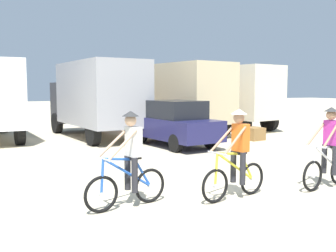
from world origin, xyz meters
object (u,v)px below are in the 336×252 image
(box_truck_cream_rv, at_px, (225,95))
(sedan_parked, at_px, (174,123))
(supply_crate, at_px, (253,134))
(cyclist_near_camera, at_px, (329,150))
(box_truck_grey_hauler, at_px, (96,96))
(box_truck_tan_camper, at_px, (175,95))
(cyclist_orange_shirt, at_px, (129,163))
(cyclist_cowboy_hat, at_px, (237,157))

(box_truck_cream_rv, height_order, sedan_parked, box_truck_cream_rv)
(sedan_parked, relative_size, supply_crate, 5.66)
(sedan_parked, xyz_separation_m, cyclist_near_camera, (0.57, -7.10, -0.04))
(box_truck_grey_hauler, distance_m, box_truck_tan_camper, 3.88)
(box_truck_tan_camper, bearing_deg, sedan_parked, -115.00)
(cyclist_near_camera, bearing_deg, supply_crate, 65.81)
(box_truck_cream_rv, relative_size, supply_crate, 9.05)
(supply_crate, bearing_deg, box_truck_grey_hauler, 149.76)
(box_truck_tan_camper, relative_size, cyclist_near_camera, 3.88)
(sedan_parked, bearing_deg, cyclist_orange_shirt, -120.82)
(sedan_parked, height_order, supply_crate, sedan_parked)
(box_truck_grey_hauler, relative_size, box_truck_cream_rv, 0.99)
(sedan_parked, height_order, cyclist_orange_shirt, cyclist_orange_shirt)
(supply_crate, bearing_deg, box_truck_tan_camper, 121.16)
(box_truck_grey_hauler, relative_size, sedan_parked, 1.58)
(box_truck_grey_hauler, distance_m, cyclist_orange_shirt, 10.58)
(box_truck_grey_hauler, relative_size, cyclist_near_camera, 3.85)
(box_truck_tan_camper, distance_m, box_truck_cream_rv, 3.65)
(cyclist_near_camera, height_order, supply_crate, cyclist_near_camera)
(cyclist_near_camera, bearing_deg, box_truck_tan_camper, 83.90)
(cyclist_orange_shirt, relative_size, cyclist_near_camera, 1.00)
(cyclist_near_camera, distance_m, supply_crate, 8.01)
(box_truck_cream_rv, bearing_deg, cyclist_cowboy_hat, -120.90)
(box_truck_cream_rv, bearing_deg, cyclist_near_camera, -111.43)
(sedan_parked, distance_m, cyclist_orange_shirt, 7.78)
(box_truck_cream_rv, height_order, cyclist_orange_shirt, box_truck_cream_rv)
(box_truck_cream_rv, relative_size, sedan_parked, 1.60)
(box_truck_grey_hauler, distance_m, cyclist_cowboy_hat, 10.74)
(cyclist_cowboy_hat, bearing_deg, box_truck_cream_rv, 59.10)
(supply_crate, bearing_deg, sedan_parked, -177.16)
(box_truck_grey_hauler, height_order, supply_crate, box_truck_grey_hauler)
(box_truck_tan_camper, xyz_separation_m, sedan_parked, (-1.72, -3.70, -0.99))
(cyclist_cowboy_hat, height_order, supply_crate, cyclist_cowboy_hat)
(box_truck_tan_camper, distance_m, sedan_parked, 4.20)
(box_truck_tan_camper, distance_m, cyclist_cowboy_hat, 11.31)
(box_truck_grey_hauler, bearing_deg, box_truck_cream_rv, 8.13)
(cyclist_cowboy_hat, bearing_deg, supply_crate, 51.81)
(cyclist_orange_shirt, bearing_deg, cyclist_cowboy_hat, -8.13)
(box_truck_grey_hauler, bearing_deg, cyclist_orange_shirt, -100.02)
(box_truck_grey_hauler, bearing_deg, cyclist_cowboy_hat, -88.14)
(cyclist_orange_shirt, height_order, cyclist_near_camera, same)
(box_truck_tan_camper, bearing_deg, cyclist_near_camera, -96.10)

